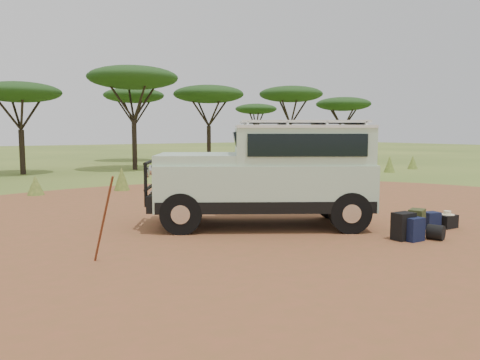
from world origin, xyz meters
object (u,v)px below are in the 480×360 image
backpack_black (403,226)px  backpack_navy (414,229)px  backpack_olive (417,222)px  hard_case (447,221)px  safari_vehicle (270,176)px  duffel_navy (431,221)px  walking_staff (104,220)px

backpack_black → backpack_navy: size_ratio=1.18×
backpack_olive → hard_case: 1.21m
safari_vehicle → backpack_navy: (1.50, -2.93, -0.96)m
backpack_navy → hard_case: size_ratio=1.11×
safari_vehicle → backpack_olive: bearing=-19.2°
backpack_navy → hard_case: bearing=15.2°
duffel_navy → safari_vehicle: bearing=152.8°
backpack_navy → hard_case: 1.82m
duffel_navy → backpack_black: bearing=-154.3°
backpack_black → backpack_navy: bearing=-57.6°
walking_staff → backpack_navy: (5.83, -1.92, -0.52)m
duffel_navy → backpack_olive: bearing=-154.9°
safari_vehicle → walking_staff: size_ratio=3.35×
walking_staff → backpack_black: size_ratio=2.78×
backpack_olive → hard_case: (1.20, 0.04, -0.12)m
duffel_navy → hard_case: bearing=-3.1°
backpack_black → backpack_olive: size_ratio=1.03×
walking_staff → backpack_black: walking_staff is taller
duffel_navy → hard_case: size_ratio=0.91×
safari_vehicle → duffel_navy: bearing=-8.3°
safari_vehicle → backpack_navy: size_ratio=10.93×
safari_vehicle → duffel_navy: size_ratio=13.36×
walking_staff → hard_case: walking_staff is taller
backpack_black → backpack_navy: backpack_black is taller
safari_vehicle → hard_case: 4.27m
walking_staff → backpack_olive: bearing=-34.3°
backpack_olive → hard_case: backpack_olive is taller
safari_vehicle → walking_staff: 4.47m
backpack_black → duffel_navy: (1.45, 0.32, -0.09)m
backpack_navy → duffel_navy: backpack_navy is taller
backpack_navy → walking_staff: bearing=164.6°
backpack_olive → hard_case: size_ratio=1.27×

